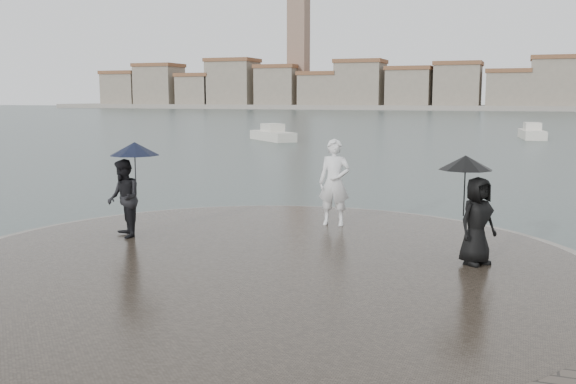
% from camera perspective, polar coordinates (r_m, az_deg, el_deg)
% --- Properties ---
extents(ground, '(400.00, 400.00, 0.00)m').
position_cam_1_polar(ground, '(9.05, -10.90, -13.40)').
color(ground, '#2B3835').
rests_on(ground, ground).
extents(kerb_ring, '(12.50, 12.50, 0.32)m').
position_cam_1_polar(kerb_ring, '(11.96, -2.17, -6.99)').
color(kerb_ring, gray).
rests_on(kerb_ring, ground).
extents(quay_tip, '(11.90, 11.90, 0.36)m').
position_cam_1_polar(quay_tip, '(11.96, -2.17, -6.89)').
color(quay_tip, '#2D261E').
rests_on(quay_tip, ground).
extents(statue, '(0.78, 0.55, 2.02)m').
position_cam_1_polar(statue, '(14.97, 4.15, 0.86)').
color(statue, white).
rests_on(statue, quay_tip).
extents(visitor_left, '(1.29, 1.14, 2.04)m').
position_cam_1_polar(visitor_left, '(14.05, -14.16, 0.58)').
color(visitor_left, black).
rests_on(visitor_left, quay_tip).
extents(visitor_right, '(1.17, 1.04, 1.95)m').
position_cam_1_polar(visitor_right, '(11.91, 16.19, -1.07)').
color(visitor_right, black).
rests_on(visitor_right, quay_tip).
extents(far_skyline, '(260.00, 20.00, 37.00)m').
position_cam_1_polar(far_skyline, '(168.22, 16.83, 8.88)').
color(far_skyline, gray).
rests_on(far_skyline, ground).
extents(boats, '(42.35, 14.59, 1.50)m').
position_cam_1_polar(boats, '(50.60, 20.92, 4.55)').
color(boats, beige).
rests_on(boats, ground).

